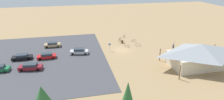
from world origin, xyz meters
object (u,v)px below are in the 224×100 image
Objects in this scene: trash_bin at (122,42)px; bicycle_red_yard_right at (127,46)px; bike_pavilion at (200,54)px; bicycle_purple_by_bin at (134,40)px; lot_sign at (110,46)px; bicycle_black_mid_cluster at (210,53)px; car_black_near_entry at (22,57)px; car_red_end_stall at (47,56)px; car_tan_mid_lot at (52,45)px; visitor_crossing_yard at (173,45)px; car_maroon_by_curb at (31,67)px; bicycle_blue_edge_north at (120,39)px; bicycle_green_edge_south at (122,42)px; bicycle_silver_near_porch at (124,36)px; car_silver_front_row at (79,51)px; bicycle_white_lone_west at (138,45)px.

trash_bin reaches higher than bicycle_red_yard_right.
bicycle_purple_by_bin is at bearing -64.44° from bike_pavilion.
lot_sign is 25.43m from bicycle_black_mid_cluster.
car_red_end_stall reaches higher than car_black_near_entry.
bicycle_black_mid_cluster is 41.45m from car_tan_mid_lot.
visitor_crossing_yard reaches higher than bicycle_purple_by_bin.
lot_sign is at bearing 34.71° from bicycle_purple_by_bin.
car_maroon_by_curb is at bearing 27.38° from trash_bin.
bicycle_green_edge_south is at bearing 87.27° from bicycle_blue_edge_north.
car_black_near_entry is (45.59, -6.43, 0.35)m from bicycle_black_mid_cluster.
bicycle_green_edge_south is (2.23, 5.45, -0.01)m from bicycle_silver_near_porch.
car_red_end_stall is (0.85, 7.80, -0.01)m from car_tan_mid_lot.
car_silver_front_row is at bearing -171.18° from car_red_end_stall.
visitor_crossing_yard is (-32.27, 7.77, 0.20)m from car_tan_mid_lot.
bicycle_white_lone_west is 0.36× the size of car_black_near_entry.
car_black_near_entry is at bearing -0.87° from visitor_crossing_yard.
bicycle_silver_near_porch is 0.87× the size of bicycle_black_mid_cluster.
bicycle_blue_edge_north is at bearing -161.32° from car_black_near_entry.
bicycle_black_mid_cluster is (-15.83, 9.15, -0.03)m from bicycle_white_lone_west.
car_maroon_by_curb is (3.60, 13.14, 0.02)m from car_tan_mid_lot.
trash_bin reaches higher than bicycle_blue_edge_north.
car_silver_front_row is at bearing -26.01° from bike_pavilion.
bicycle_silver_near_porch is at bearing -110.54° from trash_bin.
car_tan_mid_lot reaches higher than car_black_near_entry.
bicycle_blue_edge_north is 0.32× the size of car_red_end_stall.
car_maroon_by_curb reaches higher than car_red_end_stall.
car_red_end_stall reaches higher than bicycle_silver_near_porch.
car_maroon_by_curb is 1.11× the size of car_red_end_stall.
car_black_near_entry reaches higher than trash_bin.
car_red_end_stall is (33.04, -11.12, -2.10)m from bike_pavilion.
car_tan_mid_lot is at bearing -0.99° from bicycle_purple_by_bin.
trash_bin is 0.19× the size of car_silver_front_row.
car_black_near_entry is (28.15, 11.50, 0.34)m from bicycle_silver_near_porch.
bicycle_silver_near_porch is at bearing -48.87° from visitor_crossing_yard.
lot_sign reaches higher than car_maroon_by_curb.
bicycle_blue_edge_north is 1.04× the size of bicycle_red_yard_right.
car_tan_mid_lot is 0.97× the size of car_red_end_stall.
bicycle_silver_near_porch is 0.27× the size of car_maroon_by_curb.
bicycle_blue_edge_north is 0.90× the size of bicycle_purple_by_bin.
bike_pavilion is at bearing 125.00° from trash_bin.
bicycle_black_mid_cluster reaches higher than bicycle_purple_by_bin.
bicycle_red_yard_right is at bearing -174.48° from car_black_near_entry.
visitor_crossing_yard is at bearing 131.13° from bicycle_silver_near_porch.
bicycle_red_yard_right is (-0.47, 6.25, -0.03)m from bicycle_blue_edge_north.
trash_bin is 0.60× the size of bicycle_green_edge_south.
trash_bin is at bearing 10.47° from bicycle_purple_by_bin.
car_black_near_entry is (13.36, 0.59, -0.06)m from car_silver_front_row.
bicycle_blue_edge_north is at bearing -155.27° from car_red_end_stall.
bicycle_silver_near_porch is (-6.89, -10.62, -1.04)m from lot_sign.
bicycle_red_yard_right is 0.32× the size of car_tan_mid_lot.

